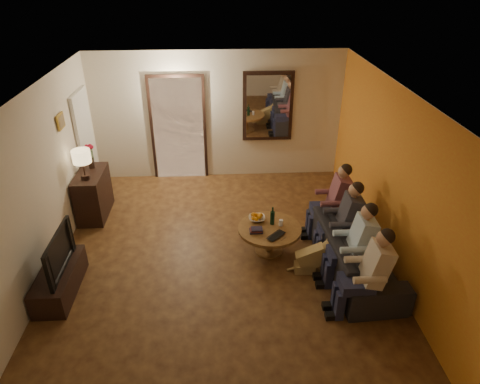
{
  "coord_description": "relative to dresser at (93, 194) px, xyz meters",
  "views": [
    {
      "loc": [
        -0.0,
        -5.25,
        4.13
      ],
      "look_at": [
        0.3,
        0.3,
        1.05
      ],
      "focal_mm": 32.0,
      "sensor_mm": 36.0,
      "label": 1
    }
  ],
  "objects": [
    {
      "name": "floor",
      "position": [
        2.25,
        -1.5,
        -0.42
      ],
      "size": [
        5.0,
        6.0,
        0.01
      ],
      "primitive_type": "cube",
      "color": "#3B1D0F",
      "rests_on": "ground"
    },
    {
      "name": "ceiling",
      "position": [
        2.25,
        -1.5,
        2.18
      ],
      "size": [
        5.0,
        6.0,
        0.01
      ],
      "primitive_type": "cube",
      "color": "white",
      "rests_on": "back_wall"
    },
    {
      "name": "back_wall",
      "position": [
        2.25,
        1.5,
        0.88
      ],
      "size": [
        5.0,
        0.02,
        2.6
      ],
      "primitive_type": "cube",
      "color": "beige",
      "rests_on": "floor"
    },
    {
      "name": "front_wall",
      "position": [
        2.25,
        -4.5,
        0.88
      ],
      "size": [
        5.0,
        0.02,
        2.6
      ],
      "primitive_type": "cube",
      "color": "beige",
      "rests_on": "floor"
    },
    {
      "name": "left_wall",
      "position": [
        -0.25,
        -1.5,
        0.88
      ],
      "size": [
        0.02,
        6.0,
        2.6
      ],
      "primitive_type": "cube",
      "color": "beige",
      "rests_on": "floor"
    },
    {
      "name": "right_wall",
      "position": [
        4.75,
        -1.5,
        0.88
      ],
      "size": [
        0.02,
        6.0,
        2.6
      ],
      "primitive_type": "cube",
      "color": "beige",
      "rests_on": "floor"
    },
    {
      "name": "orange_accent",
      "position": [
        4.74,
        -1.5,
        0.88
      ],
      "size": [
        0.01,
        6.0,
        2.6
      ],
      "primitive_type": "cube",
      "color": "orange",
      "rests_on": "right_wall"
    },
    {
      "name": "kitchen_doorway",
      "position": [
        1.45,
        1.48,
        0.63
      ],
      "size": [
        1.0,
        0.06,
        2.1
      ],
      "primitive_type": "cube",
      "color": "#FFE0A5",
      "rests_on": "floor"
    },
    {
      "name": "door_trim",
      "position": [
        1.45,
        1.47,
        0.63
      ],
      "size": [
        1.12,
        0.04,
        2.22
      ],
      "primitive_type": "cube",
      "color": "black",
      "rests_on": "floor"
    },
    {
      "name": "fridge_glimpse",
      "position": [
        1.7,
        1.48,
        0.48
      ],
      "size": [
        0.45,
        0.03,
        1.7
      ],
      "primitive_type": "cube",
      "color": "silver",
      "rests_on": "floor"
    },
    {
      "name": "mirror_frame",
      "position": [
        3.25,
        1.46,
        1.08
      ],
      "size": [
        1.0,
        0.05,
        1.4
      ],
      "primitive_type": "cube",
      "color": "black",
      "rests_on": "back_wall"
    },
    {
      "name": "mirror_glass",
      "position": [
        3.25,
        1.43,
        1.08
      ],
      "size": [
        0.86,
        0.02,
        1.26
      ],
      "primitive_type": "cube",
      "color": "white",
      "rests_on": "back_wall"
    },
    {
      "name": "white_door",
      "position": [
        -0.21,
        0.8,
        0.6
      ],
      "size": [
        0.06,
        0.85,
        2.04
      ],
      "primitive_type": "cube",
      "color": "white",
      "rests_on": "floor"
    },
    {
      "name": "framed_art",
      "position": [
        -0.22,
        -0.2,
        1.43
      ],
      "size": [
        0.03,
        0.28,
        0.24
      ],
      "primitive_type": "cube",
      "color": "#B28C33",
      "rests_on": "left_wall"
    },
    {
      "name": "art_canvas",
      "position": [
        -0.21,
        -0.2,
        1.43
      ],
      "size": [
        0.01,
        0.22,
        0.18
      ],
      "primitive_type": "cube",
      "color": "brown",
      "rests_on": "left_wall"
    },
    {
      "name": "dresser",
      "position": [
        0.0,
        0.0,
        0.0
      ],
      "size": [
        0.45,
        0.93,
        0.83
      ],
      "primitive_type": "cube",
      "color": "black",
      "rests_on": "floor"
    },
    {
      "name": "table_lamp",
      "position": [
        0.0,
        -0.22,
        0.69
      ],
      "size": [
        0.3,
        0.3,
        0.54
      ],
      "primitive_type": null,
      "color": "beige",
      "rests_on": "dresser"
    },
    {
      "name": "flower_vase",
      "position": [
        0.0,
        0.22,
        0.64
      ],
      "size": [
        0.14,
        0.14,
        0.44
      ],
      "primitive_type": null,
      "color": "red",
      "rests_on": "dresser"
    },
    {
      "name": "tv_stand",
      "position": [
        0.0,
        -2.04,
        -0.23
      ],
      "size": [
        0.45,
        1.14,
        0.38
      ],
      "primitive_type": "cube",
      "color": "black",
      "rests_on": "floor"
    },
    {
      "name": "tv",
      "position": [
        0.0,
        -2.04,
        0.25
      ],
      "size": [
        0.98,
        0.13,
        0.56
      ],
      "primitive_type": "imported",
      "rotation": [
        0.0,
        0.0,
        1.57
      ],
      "color": "black",
      "rests_on": "tv_stand"
    },
    {
      "name": "sofa",
      "position": [
        4.2,
        -1.77,
        -0.1
      ],
      "size": [
        2.21,
        0.97,
        0.63
      ],
      "primitive_type": "imported",
      "rotation": [
        0.0,
        0.0,
        1.63
      ],
      "color": "black",
      "rests_on": "floor"
    },
    {
      "name": "person_a",
      "position": [
        4.1,
        -2.67,
        0.18
      ],
      "size": [
        0.6,
        0.4,
        1.2
      ],
      "primitive_type": null,
      "color": "tan",
      "rests_on": "sofa"
    },
    {
      "name": "person_b",
      "position": [
        4.1,
        -2.07,
        0.18
      ],
      "size": [
        0.6,
        0.4,
        1.2
      ],
      "primitive_type": null,
      "color": "tan",
      "rests_on": "sofa"
    },
    {
      "name": "person_c",
      "position": [
        4.1,
        -1.47,
        0.18
      ],
      "size": [
        0.6,
        0.4,
        1.2
      ],
      "primitive_type": null,
      "color": "tan",
      "rests_on": "sofa"
    },
    {
      "name": "person_d",
      "position": [
        4.1,
        -0.87,
        0.18
      ],
      "size": [
        0.6,
        0.4,
        1.2
      ],
      "primitive_type": null,
      "color": "tan",
      "rests_on": "sofa"
    },
    {
      "name": "dog",
      "position": [
        3.58,
        -1.81,
        -0.14
      ],
      "size": [
        0.57,
        0.27,
        0.56
      ],
      "primitive_type": null,
      "rotation": [
        0.0,
        0.0,
        -0.05
      ],
      "color": "olive",
      "rests_on": "floor"
    },
    {
      "name": "coffee_table",
      "position": [
        3.01,
        -1.28,
        -0.19
      ],
      "size": [
        1.14,
        1.14,
        0.45
      ],
      "primitive_type": "cylinder",
      "rotation": [
        0.0,
        0.0,
        0.18
      ],
      "color": "brown",
      "rests_on": "floor"
    },
    {
      "name": "bowl",
      "position": [
        2.83,
        -1.06,
        0.07
      ],
      "size": [
        0.26,
        0.26,
        0.06
      ],
      "primitive_type": "imported",
      "color": "white",
      "rests_on": "coffee_table"
    },
    {
      "name": "oranges",
      "position": [
        2.83,
        -1.06,
        0.13
      ],
      "size": [
        0.2,
        0.2,
        0.08
      ],
      "primitive_type": null,
      "color": "orange",
      "rests_on": "bowl"
    },
    {
      "name": "wine_bottle",
      "position": [
        3.06,
        -1.18,
        0.19
      ],
      "size": [
        0.07,
        0.07,
        0.31
      ],
      "primitive_type": null,
      "color": "black",
      "rests_on": "coffee_table"
    },
    {
      "name": "wine_glass",
      "position": [
        3.19,
        -1.23,
        0.08
      ],
      "size": [
        0.06,
        0.06,
        0.1
      ],
      "primitive_type": "cylinder",
      "color": "silver",
      "rests_on": "coffee_table"
    },
    {
      "name": "book_stack",
      "position": [
        2.79,
        -1.38,
        0.07
      ],
      "size": [
        0.2,
        0.15,
        0.07
      ],
      "primitive_type": null,
      "color": "black",
      "rests_on": "coffee_table"
    },
    {
      "name": "laptop",
      "position": [
        3.11,
        -1.56,
        0.05
      ],
      "size": [
        0.38,
        0.38,
        0.03
      ],
      "primitive_type": "imported",
      "rotation": [
        0.0,
        0.0,
        0.78
      ],
      "color": "black",
      "rests_on": "coffee_table"
    }
  ]
}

